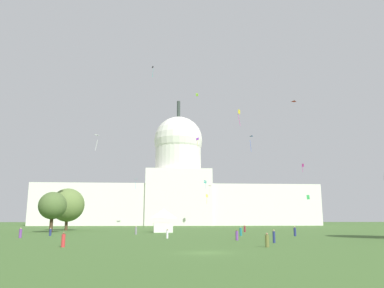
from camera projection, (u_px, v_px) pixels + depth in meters
The scene contains 29 objects.
ground_plane at pixel (207, 253), 35.58m from camera, with size 800.00×800.00×0.00m, color #42662D.
capitol_building at pixel (178, 191), 197.17m from camera, with size 143.94×28.39×66.97m.
event_tent at pixel (163, 220), 91.25m from camera, with size 4.93×4.84×5.63m.
tree_west_far at pixel (68, 205), 107.56m from camera, with size 10.06×9.84×11.86m.
tree_west_near at pixel (53, 206), 91.61m from camera, with size 8.21×8.40×9.73m.
person_navy_lawn_far_left at pixel (50, 232), 71.67m from camera, with size 0.55×0.55×1.50m.
person_purple_edge_west at pixel (20, 233), 63.90m from camera, with size 0.64×0.64×1.70m.
person_maroon_near_tree_west at pixel (245, 229), 92.74m from camera, with size 0.67×0.67×1.67m.
person_teal_edge_east at pixel (241, 232), 72.14m from camera, with size 0.61×0.61×1.71m.
person_white_deep_crowd at pixel (167, 234), 62.05m from camera, with size 0.50×0.50×1.50m.
person_olive_front_center at pixel (267, 241), 42.73m from camera, with size 0.62×0.62×1.61m.
person_navy_back_center at pixel (295, 232), 70.59m from camera, with size 0.59×0.59×1.79m.
person_navy_aisle_center at pixel (274, 237), 50.51m from camera, with size 0.46×0.46×1.74m.
person_red_near_tree_east at pixel (63, 240), 42.80m from camera, with size 0.54×0.54×1.67m.
person_purple_mid_center at pixel (237, 236), 56.61m from camera, with size 0.50×0.50×1.57m.
person_grey_back_right at pixel (136, 231), 78.69m from camera, with size 0.63×0.63×1.72m.
kite_white_mid at pixel (98, 138), 80.76m from camera, with size 1.39×1.50×3.15m.
kite_cyan_mid at pixel (136, 180), 163.62m from camera, with size 1.70×0.98×4.07m.
kite_turquoise_mid at pixel (205, 182), 166.77m from camera, with size 1.35×1.30×3.77m.
kite_yellow_mid at pixel (239, 113), 87.34m from camera, with size 0.72×0.93×3.96m.
kite_violet_mid at pixel (197, 140), 128.27m from camera, with size 1.01×1.04×3.48m.
kite_green_low at pixel (308, 197), 101.61m from camera, with size 0.81×0.21×1.26m.
kite_gold_low at pixel (207, 197), 118.51m from camera, with size 0.62×0.63×3.08m.
kite_red_mid at pixel (294, 102), 90.44m from camera, with size 1.06×0.80×0.29m.
kite_pink_low at pixel (209, 187), 141.32m from camera, with size 1.41×1.22×3.32m.
kite_magenta_low at pixel (303, 166), 98.15m from camera, with size 0.48×0.48×2.23m.
kite_black_high at pixel (153, 69), 127.42m from camera, with size 0.57×0.59×4.19m.
kite_lime_high at pixel (197, 95), 136.77m from camera, with size 1.02×0.99×1.04m.
kite_blue_mid at pixel (250, 139), 101.30m from camera, with size 1.28×1.40×3.97m.
Camera 1 is at (-4.25, -36.70, 3.12)m, focal length 35.13 mm.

